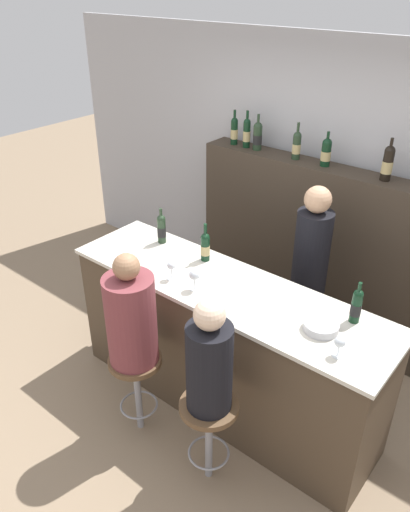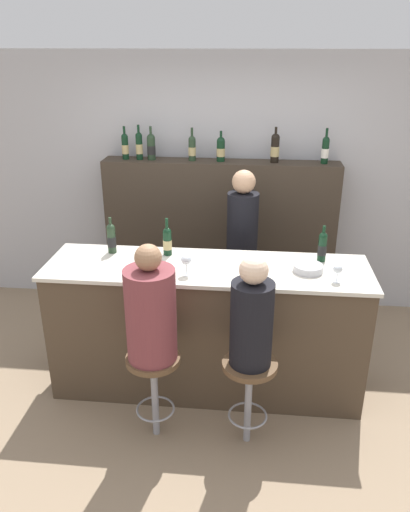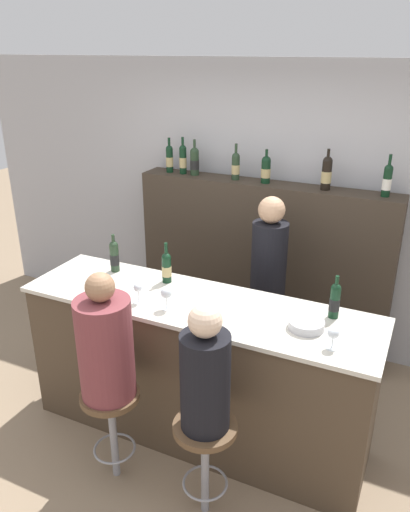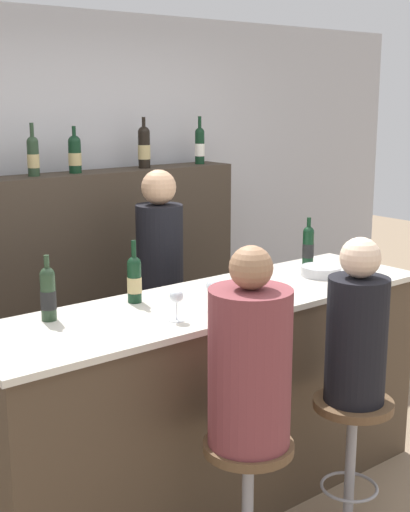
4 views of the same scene
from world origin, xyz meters
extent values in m
plane|color=#8C755B|center=(0.00, 0.00, 0.00)|extent=(16.00, 16.00, 0.00)
cube|color=#B2B2B7|center=(0.00, 1.89, 1.30)|extent=(6.40, 0.05, 2.60)
cube|color=#473828|center=(0.00, 0.32, 0.53)|extent=(2.43, 0.64, 1.06)
cube|color=beige|center=(0.00, 0.32, 1.08)|extent=(2.47, 0.68, 0.03)
cube|color=#382D23|center=(0.00, 1.67, 0.80)|extent=(2.31, 0.28, 1.60)
cylinder|color=#233823|center=(-0.79, 0.51, 1.19)|extent=(0.07, 0.07, 0.21)
cylinder|color=black|center=(-0.79, 0.51, 1.18)|extent=(0.07, 0.07, 0.08)
sphere|color=#233823|center=(-0.79, 0.51, 1.30)|extent=(0.07, 0.07, 0.07)
cylinder|color=#233823|center=(-0.79, 0.51, 1.35)|extent=(0.02, 0.02, 0.07)
cylinder|color=black|center=(-0.33, 0.51, 1.19)|extent=(0.07, 0.07, 0.19)
cylinder|color=tan|center=(-0.33, 0.51, 1.18)|extent=(0.07, 0.07, 0.08)
sphere|color=black|center=(-0.33, 0.51, 1.28)|extent=(0.07, 0.07, 0.07)
cylinder|color=black|center=(-0.33, 0.51, 1.35)|extent=(0.02, 0.02, 0.10)
cylinder|color=black|center=(0.87, 0.51, 1.19)|extent=(0.06, 0.06, 0.20)
cylinder|color=black|center=(0.87, 0.51, 1.18)|extent=(0.07, 0.07, 0.08)
sphere|color=black|center=(0.87, 0.51, 1.29)|extent=(0.06, 0.06, 0.06)
cylinder|color=black|center=(0.87, 0.51, 1.34)|extent=(0.02, 0.02, 0.07)
cylinder|color=black|center=(-0.93, 1.67, 1.70)|extent=(0.06, 0.06, 0.21)
cylinder|color=tan|center=(-0.93, 1.67, 1.69)|extent=(0.07, 0.07, 0.09)
sphere|color=black|center=(-0.93, 1.67, 1.81)|extent=(0.06, 0.06, 0.06)
cylinder|color=black|center=(-0.93, 1.67, 1.87)|extent=(0.02, 0.02, 0.09)
cylinder|color=black|center=(-0.79, 1.67, 1.71)|extent=(0.06, 0.06, 0.23)
cylinder|color=tan|center=(-0.79, 1.67, 1.70)|extent=(0.07, 0.07, 0.09)
sphere|color=black|center=(-0.79, 1.67, 1.82)|extent=(0.06, 0.06, 0.06)
cylinder|color=black|center=(-0.79, 1.67, 1.88)|extent=(0.02, 0.02, 0.09)
cylinder|color=#233823|center=(-0.68, 1.67, 1.70)|extent=(0.08, 0.08, 0.21)
cylinder|color=black|center=(-0.68, 1.67, 1.69)|extent=(0.08, 0.08, 0.08)
sphere|color=#233823|center=(-0.68, 1.67, 1.81)|extent=(0.08, 0.08, 0.08)
cylinder|color=#233823|center=(-0.68, 1.67, 1.87)|extent=(0.02, 0.02, 0.09)
cylinder|color=#233823|center=(-0.28, 1.67, 1.70)|extent=(0.07, 0.07, 0.20)
cylinder|color=tan|center=(-0.28, 1.67, 1.69)|extent=(0.07, 0.07, 0.08)
sphere|color=#233823|center=(-0.28, 1.67, 1.80)|extent=(0.07, 0.07, 0.07)
cylinder|color=#233823|center=(-0.28, 1.67, 1.86)|extent=(0.02, 0.02, 0.10)
cylinder|color=black|center=(0.00, 1.67, 1.69)|extent=(0.08, 0.08, 0.19)
cylinder|color=tan|center=(0.00, 1.67, 1.68)|extent=(0.08, 0.08, 0.08)
sphere|color=black|center=(0.00, 1.67, 1.79)|extent=(0.08, 0.08, 0.08)
cylinder|color=black|center=(0.00, 1.67, 1.84)|extent=(0.02, 0.02, 0.08)
cylinder|color=black|center=(0.51, 1.67, 1.71)|extent=(0.08, 0.08, 0.23)
cylinder|color=tan|center=(0.51, 1.67, 1.70)|extent=(0.08, 0.08, 0.09)
sphere|color=black|center=(0.51, 1.67, 1.83)|extent=(0.08, 0.08, 0.08)
cylinder|color=black|center=(0.51, 1.67, 1.89)|extent=(0.02, 0.02, 0.08)
cylinder|color=black|center=(0.98, 1.67, 1.71)|extent=(0.07, 0.07, 0.22)
cylinder|color=white|center=(0.98, 1.67, 1.69)|extent=(0.07, 0.07, 0.09)
sphere|color=black|center=(0.98, 1.67, 1.81)|extent=(0.07, 0.07, 0.07)
cylinder|color=black|center=(0.98, 1.67, 1.88)|extent=(0.02, 0.02, 0.10)
cylinder|color=silver|center=(-0.35, 0.15, 1.09)|extent=(0.07, 0.07, 0.00)
cylinder|color=silver|center=(-0.35, 0.15, 1.14)|extent=(0.01, 0.01, 0.08)
sphere|color=silver|center=(-0.35, 0.15, 1.20)|extent=(0.06, 0.06, 0.06)
cylinder|color=silver|center=(-0.13, 0.15, 1.09)|extent=(0.07, 0.07, 0.00)
cylinder|color=silver|center=(-0.13, 0.15, 1.14)|extent=(0.01, 0.01, 0.08)
sphere|color=silver|center=(-0.13, 0.15, 1.21)|extent=(0.08, 0.08, 0.08)
cylinder|color=silver|center=(0.94, 0.15, 1.09)|extent=(0.08, 0.08, 0.00)
cylinder|color=silver|center=(0.94, 0.15, 1.13)|extent=(0.01, 0.01, 0.06)
sphere|color=silver|center=(0.94, 0.15, 1.19)|extent=(0.07, 0.07, 0.07)
cylinder|color=#B7B7BC|center=(0.75, 0.30, 1.12)|extent=(0.22, 0.22, 0.05)
cylinder|color=gray|center=(-0.31, -0.29, 0.32)|extent=(0.05, 0.05, 0.63)
torus|color=gray|center=(-0.31, -0.29, 0.22)|extent=(0.28, 0.28, 0.02)
cylinder|color=brown|center=(-0.31, -0.29, 0.65)|extent=(0.38, 0.38, 0.04)
cylinder|color=brown|center=(-0.31, -0.29, 1.00)|extent=(0.34, 0.34, 0.65)
sphere|color=#936B4C|center=(-0.31, -0.29, 1.41)|extent=(0.17, 0.17, 0.17)
cylinder|color=gray|center=(0.35, -0.29, 0.32)|extent=(0.05, 0.05, 0.63)
torus|color=gray|center=(0.35, -0.29, 0.22)|extent=(0.28, 0.28, 0.02)
cylinder|color=brown|center=(0.35, -0.29, 0.65)|extent=(0.38, 0.38, 0.04)
cylinder|color=black|center=(0.35, -0.29, 0.97)|extent=(0.28, 0.28, 0.59)
sphere|color=beige|center=(0.35, -0.29, 1.36)|extent=(0.19, 0.19, 0.19)
cylinder|color=black|center=(0.24, 1.12, 0.72)|extent=(0.28, 0.28, 1.44)
sphere|color=tan|center=(0.24, 1.12, 1.54)|extent=(0.21, 0.21, 0.21)
camera|label=1|loc=(1.74, -2.03, 3.01)|focal=35.00mm
camera|label=2|loc=(0.34, -3.10, 2.65)|focal=35.00mm
camera|label=3|loc=(1.32, -2.34, 2.68)|focal=35.00mm
camera|label=4|loc=(-2.14, -2.28, 2.06)|focal=50.00mm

